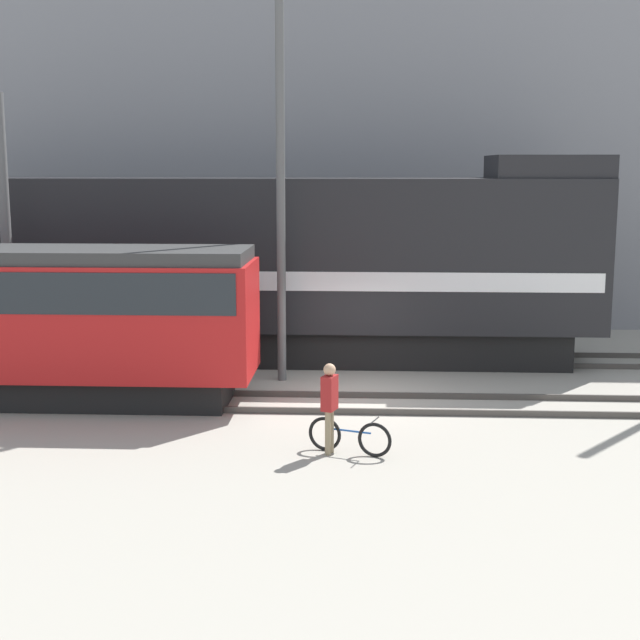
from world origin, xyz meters
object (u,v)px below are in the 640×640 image
(streetcar, at_px, (39,315))
(utility_pole_left, at_px, (6,238))
(person, at_px, (329,399))
(utility_pole_center, at_px, (281,188))
(freight_locomotive, at_px, (217,266))
(bicycle, at_px, (349,437))

(streetcar, distance_m, utility_pole_left, 3.30)
(person, bearing_deg, utility_pole_center, 103.83)
(person, distance_m, utility_pole_center, 7.10)
(utility_pole_center, bearing_deg, utility_pole_left, 180.00)
(freight_locomotive, relative_size, utility_pole_left, 2.95)
(streetcar, height_order, utility_pole_center, utility_pole_center)
(utility_pole_left, bearing_deg, person, -34.86)
(person, height_order, utility_pole_left, utility_pole_left)
(streetcar, height_order, bicycle, streetcar)
(person, xyz_separation_m, utility_pole_left, (-8.39, 5.84, 2.51))
(freight_locomotive, relative_size, bicycle, 13.27)
(streetcar, bearing_deg, utility_pole_center, 24.37)
(bicycle, relative_size, utility_pole_left, 0.22)
(freight_locomotive, distance_m, utility_pole_center, 3.83)
(freight_locomotive, distance_m, bicycle, 9.37)
(bicycle, bearing_deg, freight_locomotive, 114.92)
(streetcar, distance_m, utility_pole_center, 6.47)
(streetcar, xyz_separation_m, person, (6.75, -3.44, -0.97))
(bicycle, height_order, utility_pole_center, utility_pole_center)
(utility_pole_left, bearing_deg, streetcar, -55.69)
(freight_locomotive, distance_m, utility_pole_left, 5.58)
(streetcar, relative_size, person, 5.61)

